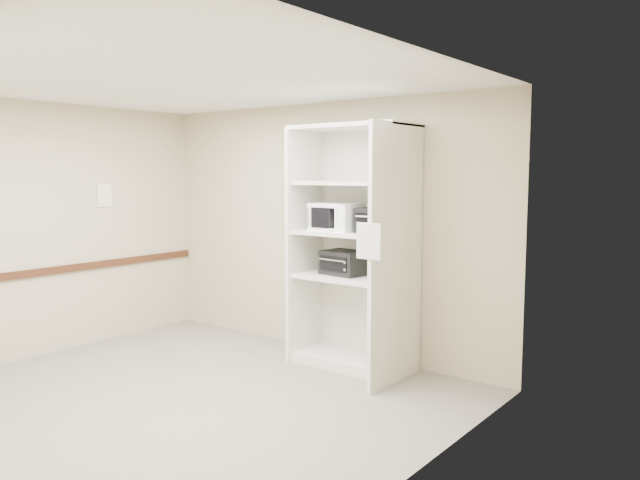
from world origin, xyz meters
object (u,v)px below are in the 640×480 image
Objects in this scene: toaster_oven_lower at (345,263)px; shelving_unit at (357,256)px; microwave at (336,217)px; toaster_oven_upper at (380,220)px.

shelving_unit is at bearing -3.12° from toaster_oven_lower.
microwave is 1.06× the size of toaster_oven_lower.
microwave is at bearing -171.27° from toaster_oven_upper.
microwave reaches higher than toaster_oven_lower.
shelving_unit reaches higher than toaster_oven_upper.
shelving_unit is 0.44m from microwave.
toaster_oven_upper is at bearing 10.02° from microwave.
toaster_oven_upper is at bearing 8.49° from shelving_unit.
toaster_oven_lower is (-0.42, -0.01, -0.45)m from toaster_oven_upper.
toaster_oven_upper is (0.25, 0.04, 0.36)m from shelving_unit.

